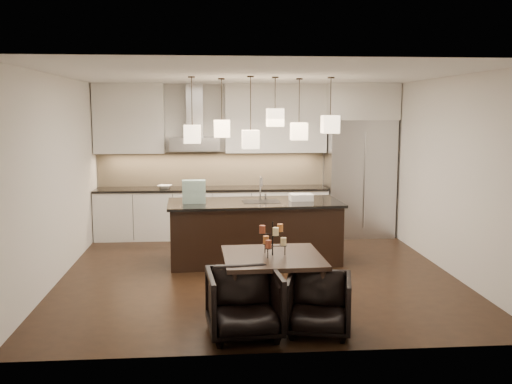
{
  "coord_description": "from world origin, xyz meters",
  "views": [
    {
      "loc": [
        -0.66,
        -7.93,
        2.31
      ],
      "look_at": [
        0.0,
        0.2,
        1.15
      ],
      "focal_mm": 40.0,
      "sensor_mm": 36.0,
      "label": 1
    }
  ],
  "objects": [
    {
      "name": "countertop",
      "position": [
        -0.62,
        2.43,
        0.9
      ],
      "size": [
        4.21,
        0.66,
        0.04
      ],
      "primitive_type": "cube",
      "color": "black",
      "rests_on": "lower_cabinets"
    },
    {
      "name": "fruit_bowl",
      "position": [
        -1.48,
        2.38,
        0.95
      ],
      "size": [
        0.3,
        0.3,
        0.06
      ],
      "primitive_type": "imported",
      "rotation": [
        0.0,
        0.0,
        -0.18
      ],
      "color": "silver",
      "rests_on": "countertop"
    },
    {
      "name": "wall_back",
      "position": [
        0.0,
        2.76,
        1.4
      ],
      "size": [
        5.5,
        0.02,
        2.8
      ],
      "primitive_type": "cube",
      "color": "silver",
      "rests_on": "ground"
    },
    {
      "name": "refrigerator",
      "position": [
        2.1,
        2.38,
        1.07
      ],
      "size": [
        1.2,
        0.72,
        2.15
      ],
      "primitive_type": "cube",
      "color": "#B7B7BA",
      "rests_on": "floor"
    },
    {
      "name": "pendant_a",
      "position": [
        -0.91,
        0.37,
        1.98
      ],
      "size": [
        0.24,
        0.24,
        0.26
      ],
      "primitive_type": "cube",
      "color": "#FDDCAD",
      "rests_on": "ceiling"
    },
    {
      "name": "candelabra",
      "position": [
        0.04,
        -1.61,
        0.87
      ],
      "size": [
        0.33,
        0.33,
        0.39
      ],
      "primitive_type": null,
      "rotation": [
        0.0,
        0.0,
        0.03
      ],
      "color": "black",
      "rests_on": "dining_table"
    },
    {
      "name": "candle_c",
      "position": [
        -0.02,
        -1.72,
        0.83
      ],
      "size": [
        0.07,
        0.07,
        0.09
      ],
      "primitive_type": "cylinder",
      "rotation": [
        0.0,
        0.0,
        0.03
      ],
      "color": "brown",
      "rests_on": "candelabra"
    },
    {
      "name": "candle_e",
      "position": [
        -0.07,
        -1.59,
        0.98
      ],
      "size": [
        0.07,
        0.07,
        0.09
      ],
      "primitive_type": "cylinder",
      "rotation": [
        0.0,
        0.0,
        0.03
      ],
      "color": "brown",
      "rests_on": "candelabra"
    },
    {
      "name": "backsplash",
      "position": [
        -0.62,
        2.73,
        1.24
      ],
      "size": [
        4.21,
        0.02,
        0.63
      ],
      "primitive_type": "cube",
      "color": "tan",
      "rests_on": "countertop"
    },
    {
      "name": "wall_right",
      "position": [
        2.76,
        0.0,
        1.4
      ],
      "size": [
        0.02,
        5.5,
        2.8
      ],
      "primitive_type": "cube",
      "color": "silver",
      "rests_on": "ground"
    },
    {
      "name": "ceiling",
      "position": [
        0.0,
        0.0,
        2.81
      ],
      "size": [
        5.5,
        5.5,
        0.02
      ],
      "primitive_type": "cube",
      "color": "white",
      "rests_on": "wall_back"
    },
    {
      "name": "hood_canopy",
      "position": [
        -0.93,
        2.48,
        1.72
      ],
      "size": [
        0.9,
        0.52,
        0.24
      ],
      "primitive_type": "cube",
      "color": "#B7B7BA",
      "rests_on": "wall_back"
    },
    {
      "name": "pendant_d",
      "position": [
        0.7,
        0.71,
        2.0
      ],
      "size": [
        0.24,
        0.24,
        0.26
      ],
      "primitive_type": "cube",
      "color": "#FDDCAD",
      "rests_on": "ceiling"
    },
    {
      "name": "candle_b",
      "position": [
        -0.02,
        -1.5,
        0.83
      ],
      "size": [
        0.07,
        0.07,
        0.09
      ],
      "primitive_type": "cylinder",
      "rotation": [
        0.0,
        0.0,
        0.03
      ],
      "color": "#C96F31",
      "rests_on": "candelabra"
    },
    {
      "name": "wall_front",
      "position": [
        0.0,
        -2.76,
        1.4
      ],
      "size": [
        5.5,
        0.02,
        2.8
      ],
      "primitive_type": "cube",
      "color": "silver",
      "rests_on": "ground"
    },
    {
      "name": "hood_chimney",
      "position": [
        -0.93,
        2.59,
        2.32
      ],
      "size": [
        0.3,
        0.28,
        0.96
      ],
      "primitive_type": "cube",
      "color": "#B7B7BA",
      "rests_on": "hood_canopy"
    },
    {
      "name": "candle_a",
      "position": [
        0.17,
        -1.6,
        0.83
      ],
      "size": [
        0.07,
        0.07,
        0.09
      ],
      "primitive_type": "cylinder",
      "rotation": [
        0.0,
        0.0,
        0.03
      ],
      "color": "beige",
      "rests_on": "candelabra"
    },
    {
      "name": "armchair_right",
      "position": [
        0.46,
        -2.27,
        0.31
      ],
      "size": [
        0.8,
        0.81,
        0.62
      ],
      "primitive_type": "imported",
      "rotation": [
        0.0,
        0.0,
        -0.23
      ],
      "color": "black",
      "rests_on": "floor"
    },
    {
      "name": "armchair_left",
      "position": [
        -0.33,
        -2.29,
        0.35
      ],
      "size": [
        0.81,
        0.83,
        0.69
      ],
      "primitive_type": "imported",
      "rotation": [
        0.0,
        0.0,
        0.09
      ],
      "color": "black",
      "rests_on": "floor"
    },
    {
      "name": "pendant_b",
      "position": [
        -0.47,
        0.78,
        2.05
      ],
      "size": [
        0.24,
        0.24,
        0.26
      ],
      "primitive_type": "cube",
      "color": "#FDDCAD",
      "rests_on": "ceiling"
    },
    {
      "name": "candle_d",
      "position": [
        0.14,
        -1.52,
        0.98
      ],
      "size": [
        0.07,
        0.07,
        0.09
      ],
      "primitive_type": "cylinder",
      "rotation": [
        0.0,
        0.0,
        0.03
      ],
      "color": "#C96F31",
      "rests_on": "candelabra"
    },
    {
      "name": "fridge_panel",
      "position": [
        2.1,
        2.38,
        2.47
      ],
      "size": [
        1.26,
        0.72,
        0.65
      ],
      "primitive_type": "cube",
      "color": "silver",
      "rests_on": "refrigerator"
    },
    {
      "name": "floor",
      "position": [
        0.0,
        0.0,
        -0.01
      ],
      "size": [
        5.5,
        5.5,
        0.02
      ],
      "primitive_type": "cube",
      "color": "black",
      "rests_on": "ground"
    },
    {
      "name": "faucet",
      "position": [
        0.11,
        0.76,
        1.13
      ],
      "size": [
        0.11,
        0.25,
        0.39
      ],
      "primitive_type": null,
      "rotation": [
        0.0,
        0.0,
        0.04
      ],
      "color": "silver",
      "rests_on": "island_top"
    },
    {
      "name": "food_container",
      "position": [
        0.74,
        0.69,
        0.99
      ],
      "size": [
        0.36,
        0.26,
        0.1
      ],
      "primitive_type": "cube",
      "rotation": [
        0.0,
        0.0,
        0.04
      ],
      "color": "silver",
      "rests_on": "island_top"
    },
    {
      "name": "pendant_f",
      "position": [
        -0.08,
        0.18,
        1.91
      ],
      "size": [
        0.24,
        0.24,
        0.26
      ],
      "primitive_type": "cube",
      "color": "#FDDCAD",
      "rests_on": "ceiling"
    },
    {
      "name": "pendant_c",
      "position": [
        0.29,
        0.35,
        2.22
      ],
      "size": [
        0.24,
        0.24,
        0.26
      ],
      "primitive_type": "cube",
      "color": "#FDDCAD",
      "rests_on": "ceiling"
    },
    {
      "name": "pendant_e",
      "position": [
        1.1,
        0.35,
        2.12
      ],
      "size": [
        0.24,
        0.24,
        0.26
      ],
      "primitive_type": "cube",
      "color": "#FDDCAD",
      "rests_on": "ceiling"
    },
    {
      "name": "wall_left",
      "position": [
        -2.76,
        0.0,
        1.4
      ],
      "size": [
        0.02,
        5.5,
        2.8
      ],
      "primitive_type": "cube",
      "color": "silver",
      "rests_on": "ground"
    },
    {
      "name": "lower_cabinets",
      "position": [
        -0.62,
        2.43,
        0.44
      ],
      "size": [
        4.21,
        0.62,
        0.88
      ],
      "primitive_type": "cube",
      "color": "silver",
      "rests_on": "floor"
    },
    {
      "name": "candle_f",
      "position": [
        0.07,
        -1.72,
        0.98
      ],
      "size": [
        0.07,
        0.07,
        0.09
      ],
      "primitive_type": "cylinder",
      "rotation": [
        0.0,
        0.0,
        0.03
      ],
      "color": "beige",
      "rests_on": "candelabra"
    },
    {
      "name": "island_top",
      "position": [
        0.01,
        0.65,
        0.92
      ],
      "size": [
        2.68,
        1.21,
        0.04
      ],
      "primitive_type": "cube",
      "rotation": [
        0.0,
        0.0,
        0.04
      ],
      "color": "black",
      "rests_on": "island_body"
    },
    {
      "name": "tote_bag",
      "position": [
        -0.91,
        0.59,
        1.11
      ],
      "size": [
        0.35,
        0.2,
        0.35
      ],
      "primitive_type": "cube",
      "rotation": [
        0.0,
        0.0,
        0.04
      ],
      "color": "#286548",
      "rests_on": "island_top"
    },
    {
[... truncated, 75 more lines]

